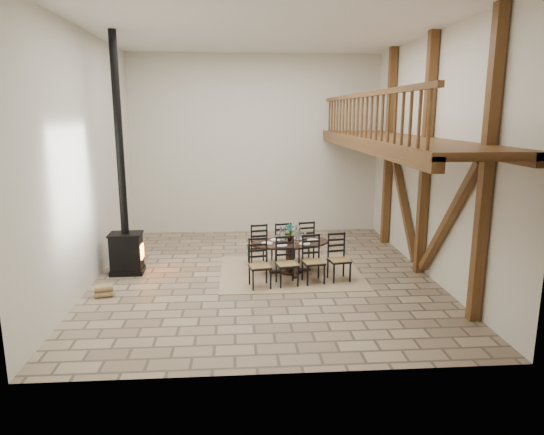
{
  "coord_description": "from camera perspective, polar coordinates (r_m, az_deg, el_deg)",
  "views": [
    {
      "loc": [
        -0.54,
        -9.84,
        3.4
      ],
      "look_at": [
        0.2,
        0.4,
        1.18
      ],
      "focal_mm": 32.0,
      "sensor_mm": 36.0,
      "label": 1
    }
  ],
  "objects": [
    {
      "name": "dining_table",
      "position": [
        10.41,
        2.25,
        -4.74
      ],
      "size": [
        2.11,
        2.15,
        1.08
      ],
      "rotation": [
        0.0,
        0.0,
        0.17
      ],
      "color": "black",
      "rests_on": "ground"
    },
    {
      "name": "ground",
      "position": [
        10.42,
        -0.96,
        -6.83
      ],
      "size": [
        8.0,
        8.0,
        0.0
      ],
      "primitive_type": "plane",
      "color": "tan",
      "rests_on": "ground"
    },
    {
      "name": "wood_stove",
      "position": [
        10.72,
        -16.94,
        -0.62
      ],
      "size": [
        0.71,
        0.55,
        5.0
      ],
      "rotation": [
        0.0,
        0.0,
        0.03
      ],
      "color": "black",
      "rests_on": "ground"
    },
    {
      "name": "rug",
      "position": [
        10.59,
        2.12,
        -6.45
      ],
      "size": [
        3.0,
        2.5,
        0.02
      ],
      "primitive_type": "cube",
      "color": "tan",
      "rests_on": "ground"
    },
    {
      "name": "log_basket",
      "position": [
        11.76,
        -16.22,
        -4.17
      ],
      "size": [
        0.5,
        0.5,
        0.41
      ],
      "rotation": [
        0.0,
        0.0,
        -0.16
      ],
      "color": "brown",
      "rests_on": "ground"
    },
    {
      "name": "room_shell",
      "position": [
        9.99,
        5.91,
        9.95
      ],
      "size": [
        7.02,
        8.02,
        5.01
      ],
      "color": "silver",
      "rests_on": "ground"
    },
    {
      "name": "log_stack",
      "position": [
        9.77,
        -19.17,
        -8.14
      ],
      "size": [
        0.37,
        0.29,
        0.23
      ],
      "rotation": [
        0.0,
        0.0,
        0.22
      ],
      "color": "tan",
      "rests_on": "ground"
    }
  ]
}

